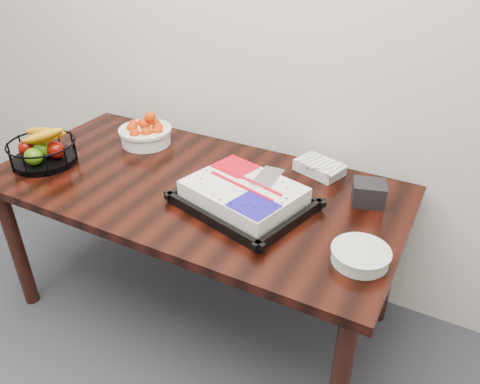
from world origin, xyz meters
The scene contains 7 objects.
table centered at (0.00, 2.00, 0.66)m, with size 1.80×0.90×0.75m.
cake_tray centered at (0.27, 1.95, 0.80)m, with size 0.58×0.50×0.10m.
tangerine_bowl centered at (-0.43, 2.23, 0.82)m, with size 0.26×0.26×0.17m.
fruit_basket centered at (-0.72, 1.83, 0.82)m, with size 0.31×0.31×0.16m.
plate_stack centered at (0.78, 1.82, 0.78)m, with size 0.20×0.20×0.05m.
fork_bag centered at (0.45, 2.35, 0.78)m, with size 0.23×0.19×0.06m.
napkin_box centered at (0.71, 2.20, 0.80)m, with size 0.13×0.11×0.09m, color black.
Camera 1 is at (1.00, 0.55, 1.78)m, focal length 35.00 mm.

